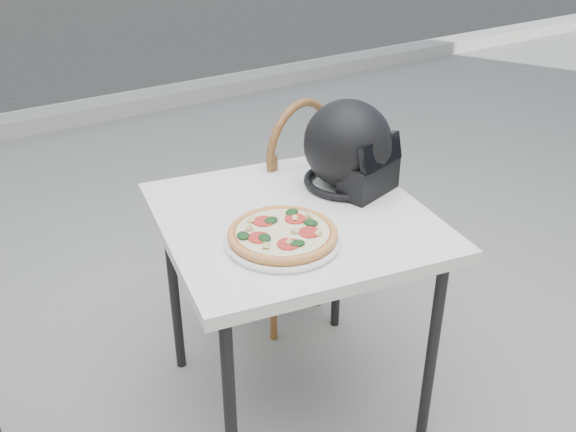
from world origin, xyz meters
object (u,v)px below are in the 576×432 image
pizza (283,233)px  helmet (350,150)px  plate (283,240)px  cafe_table_main (294,234)px  cafe_chair_main (282,202)px

pizza → helmet: helmet is taller
plate → cafe_table_main: bearing=46.3°
plate → helmet: helmet is taller
plate → helmet: 0.45m
cafe_table_main → pizza: pizza is taller
pizza → plate: bearing=-87.5°
plate → pizza: pizza is taller
cafe_table_main → plate: (-0.12, -0.13, 0.08)m
cafe_table_main → helmet: (0.26, 0.07, 0.20)m
helmet → plate: bearing=-168.4°
plate → pizza: bearing=92.5°
cafe_table_main → cafe_chair_main: bearing=62.2°
plate → cafe_chair_main: bearing=58.1°
pizza → cafe_chair_main: 0.71m
cafe_table_main → cafe_chair_main: cafe_chair_main is taller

